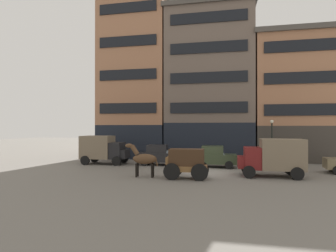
# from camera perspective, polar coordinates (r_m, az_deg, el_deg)

# --- Properties ---
(ground_plane) EXTENTS (120.00, 120.00, 0.00)m
(ground_plane) POSITION_cam_1_polar(r_m,az_deg,el_deg) (20.76, 7.71, -9.77)
(ground_plane) COLOR slate
(building_far_left) EXTENTS (8.03, 6.97, 18.46)m
(building_far_left) POSITION_cam_1_polar(r_m,az_deg,el_deg) (32.69, -6.55, 10.04)
(building_far_left) COLOR black
(building_far_left) RESTS_ON ground_plane
(building_center_left) EXTENTS (9.66, 6.97, 16.48)m
(building_center_left) POSITION_cam_1_polar(r_m,az_deg,el_deg) (31.03, 8.74, 8.74)
(building_center_left) COLOR black
(building_center_left) RESTS_ON ground_plane
(building_center_right) EXTENTS (8.19, 6.97, 13.12)m
(building_center_right) POSITION_cam_1_polar(r_m,az_deg,el_deg) (31.62, 24.54, 5.52)
(building_center_right) COLOR #38332D
(building_center_right) RESTS_ON ground_plane
(cargo_wagon) EXTENTS (2.93, 1.55, 1.98)m
(cargo_wagon) POSITION_cam_1_polar(r_m,az_deg,el_deg) (18.24, 3.79, -7.45)
(cargo_wagon) COLOR brown
(cargo_wagon) RESTS_ON ground_plane
(draft_horse) EXTENTS (2.35, 0.63, 2.30)m
(draft_horse) POSITION_cam_1_polar(r_m,az_deg,el_deg) (18.83, -5.21, -6.84)
(draft_horse) COLOR #513823
(draft_horse) RESTS_ON ground_plane
(delivery_truck_near) EXTENTS (4.37, 2.17, 2.62)m
(delivery_truck_near) POSITION_cam_1_polar(r_m,az_deg,el_deg) (20.17, 21.22, -5.95)
(delivery_truck_near) COLOR maroon
(delivery_truck_near) RESTS_ON ground_plane
(delivery_truck_far) EXTENTS (4.36, 2.15, 2.62)m
(delivery_truck_far) POSITION_cam_1_polar(r_m,az_deg,el_deg) (26.03, -13.47, -4.67)
(delivery_truck_far) COLOR black
(delivery_truck_far) RESTS_ON ground_plane
(sedan_dark) EXTENTS (3.71, 1.87, 1.83)m
(sedan_dark) POSITION_cam_1_polar(r_m,az_deg,el_deg) (23.63, 9.65, -6.37)
(sedan_dark) COLOR #2D3823
(sedan_dark) RESTS_ON ground_plane
(sedan_parked_curb) EXTENTS (3.79, 2.04, 1.83)m
(sedan_parked_curb) POSITION_cam_1_polar(r_m,az_deg,el_deg) (24.66, -1.96, -6.11)
(sedan_parked_curb) COLOR black
(sedan_parked_curb) RESTS_ON ground_plane
(pedestrian_officer) EXTENTS (0.49, 0.49, 1.79)m
(pedestrian_officer) POSITION_cam_1_polar(r_m,az_deg,el_deg) (27.33, 26.93, -5.37)
(pedestrian_officer) COLOR black
(pedestrian_officer) RESTS_ON ground_plane
(streetlamp_curbside) EXTENTS (0.32, 0.32, 4.12)m
(streetlamp_curbside) POSITION_cam_1_polar(r_m,az_deg,el_deg) (27.07, 21.03, -1.84)
(streetlamp_curbside) COLOR black
(streetlamp_curbside) RESTS_ON ground_plane
(fire_hydrant_curbside) EXTENTS (0.24, 0.24, 0.83)m
(fire_hydrant_curbside) POSITION_cam_1_polar(r_m,az_deg,el_deg) (27.70, -4.82, -6.48)
(fire_hydrant_curbside) COLOR maroon
(fire_hydrant_curbside) RESTS_ON ground_plane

